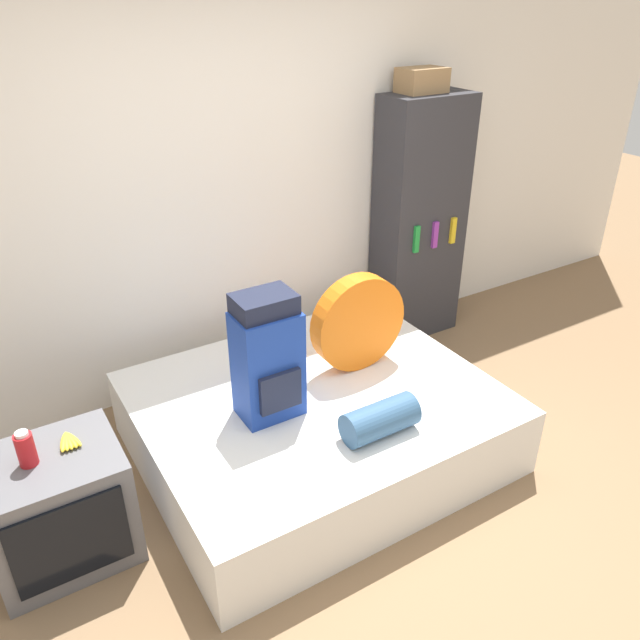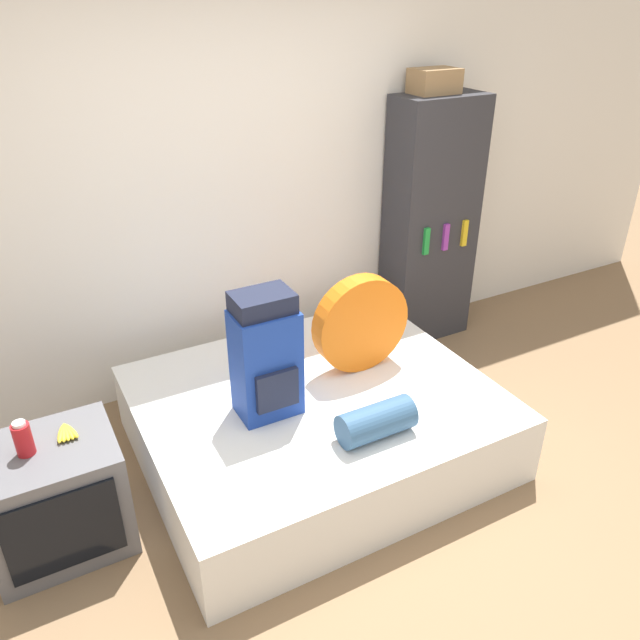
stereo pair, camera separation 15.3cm
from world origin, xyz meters
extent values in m
plane|color=#846647|center=(0.00, 0.00, 0.00)|extent=(16.00, 16.00, 0.00)
cube|color=white|center=(0.00, 1.87, 1.30)|extent=(8.00, 0.05, 2.60)
cube|color=white|center=(0.04, 0.79, 0.20)|extent=(1.89, 1.60, 0.41)
cube|color=navy|center=(-0.26, 0.77, 0.70)|extent=(0.32, 0.23, 0.59)
cube|color=#191E33|center=(-0.26, 0.78, 1.04)|extent=(0.30, 0.21, 0.10)
cube|color=#191E33|center=(-0.26, 0.64, 0.61)|extent=(0.23, 0.03, 0.21)
cylinder|color=orange|center=(0.39, 0.91, 0.69)|extent=(0.58, 0.12, 0.58)
cylinder|color=#33567A|center=(0.13, 0.32, 0.49)|extent=(0.39, 0.18, 0.18)
cube|color=#5B5B60|center=(-1.36, 0.77, 0.29)|extent=(0.61, 0.50, 0.57)
cube|color=black|center=(-1.36, 0.51, 0.30)|extent=(0.49, 0.02, 0.41)
cylinder|color=#B2191E|center=(-1.42, 0.78, 0.65)|extent=(0.08, 0.08, 0.16)
cylinder|color=white|center=(-1.42, 0.78, 0.74)|extent=(0.06, 0.06, 0.02)
ellipsoid|color=yellow|center=(-1.27, 0.83, 0.59)|extent=(0.07, 0.14, 0.03)
ellipsoid|color=yellow|center=(-1.26, 0.83, 0.59)|extent=(0.05, 0.14, 0.03)
ellipsoid|color=yellow|center=(-1.25, 0.83, 0.59)|extent=(0.03, 0.14, 0.03)
ellipsoid|color=yellow|center=(-1.24, 0.83, 0.59)|extent=(0.05, 0.14, 0.03)
ellipsoid|color=yellow|center=(-1.23, 0.83, 0.59)|extent=(0.07, 0.14, 0.03)
cube|color=#2D2D33|center=(1.44, 1.65, 0.89)|extent=(0.63, 0.34, 1.77)
cube|color=#1E8E38|center=(1.27, 1.47, 0.84)|extent=(0.04, 0.02, 0.19)
cube|color=purple|center=(1.44, 1.47, 0.84)|extent=(0.04, 0.02, 0.19)
cube|color=gold|center=(1.61, 1.47, 0.84)|extent=(0.04, 0.02, 0.19)
cube|color=#99754C|center=(1.39, 1.69, 1.85)|extent=(0.31, 0.21, 0.16)
camera|label=1|loc=(-1.43, -1.65, 2.41)|focal=35.00mm
camera|label=2|loc=(-1.30, -1.73, 2.41)|focal=35.00mm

